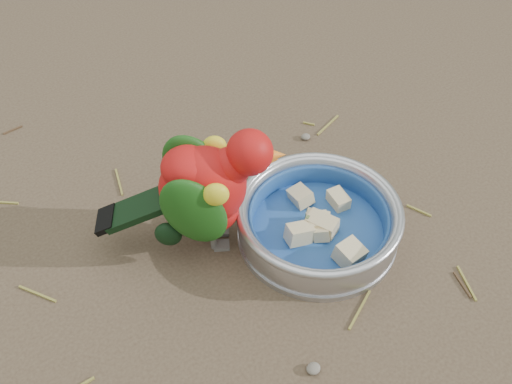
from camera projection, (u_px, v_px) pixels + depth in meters
ground at (240, 242)px, 0.83m from camera, size 60.00×60.00×0.00m
food_bowl at (317, 232)px, 0.84m from camera, size 0.23×0.23×0.02m
bowl_wall at (319, 218)px, 0.81m from camera, size 0.23×0.23×0.04m
fruit_wedges at (318, 222)px, 0.82m from camera, size 0.14×0.14×0.03m
lory_parrot at (207, 195)px, 0.77m from camera, size 0.26×0.22×0.19m
ground_debris at (240, 240)px, 0.83m from camera, size 0.90×0.80×0.01m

